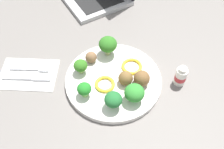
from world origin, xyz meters
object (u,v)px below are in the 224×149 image
at_px(plate, 112,80).
at_px(broccoli_floret_mid_right, 79,66).
at_px(broccoli_floret_front_left, 107,45).
at_px(pepper_ring_far_rim, 131,66).
at_px(broccoli_floret_back_right, 83,89).
at_px(fork, 31,68).
at_px(meatball_near_rim, 140,78).
at_px(meatball_far_rim, 90,57).
at_px(broccoli_floret_far_rim, 133,93).
at_px(meatball_back_right, 124,78).
at_px(broccoli_floret_center, 112,100).
at_px(yogurt_bottle, 179,76).
at_px(knife, 28,78).
at_px(pepper_ring_back_left, 103,84).
at_px(napkin, 27,74).

distance_m(plate, broccoli_floret_mid_right, 0.10).
distance_m(broccoli_floret_front_left, pepper_ring_far_rim, 0.10).
bearing_deg(broccoli_floret_back_right, fork, 149.21).
height_order(meatball_near_rim, meatball_far_rim, meatball_near_rim).
distance_m(plate, meatball_far_rim, 0.10).
bearing_deg(broccoli_floret_far_rim, broccoli_floret_mid_right, 147.78).
xyz_separation_m(meatball_near_rim, meatball_back_right, (-0.04, 0.00, -0.00)).
xyz_separation_m(broccoli_floret_mid_right, broccoli_floret_center, (0.10, -0.12, 0.00)).
bearing_deg(broccoli_floret_center, broccoli_floret_mid_right, 129.19).
bearing_deg(meatball_back_right, yogurt_bottle, 5.35).
bearing_deg(broccoli_floret_center, yogurt_bottle, 26.09).
xyz_separation_m(pepper_ring_far_rim, knife, (-0.30, -0.04, -0.01)).
xyz_separation_m(plate, knife, (-0.25, 0.01, -0.00)).
bearing_deg(broccoli_floret_center, fork, 151.16).
bearing_deg(broccoli_floret_back_right, pepper_ring_back_left, 32.21).
bearing_deg(knife, pepper_ring_far_rim, 6.69).
distance_m(broccoli_floret_front_left, broccoli_floret_mid_right, 0.11).
bearing_deg(meatball_near_rim, broccoli_floret_far_rim, -113.03).
height_order(plate, meatball_back_right, meatball_back_right).
xyz_separation_m(broccoli_floret_mid_right, yogurt_bottle, (0.29, -0.02, -0.01)).
relative_size(pepper_ring_back_left, pepper_ring_far_rim, 0.93).
height_order(broccoli_floret_back_right, meatball_far_rim, broccoli_floret_back_right).
relative_size(broccoli_floret_front_left, napkin, 0.37).
bearing_deg(broccoli_floret_front_left, broccoli_floret_far_rim, -66.71).
height_order(pepper_ring_far_rim, fork, pepper_ring_far_rim).
bearing_deg(meatball_back_right, broccoli_floret_front_left, 114.52).
height_order(broccoli_floret_center, yogurt_bottle, broccoli_floret_center).
distance_m(broccoli_floret_center, knife, 0.27).
bearing_deg(knife, broccoli_floret_center, -21.91).
relative_size(broccoli_floret_back_right, meatball_near_rim, 0.98).
bearing_deg(broccoli_floret_front_left, pepper_ring_back_left, -93.26).
bearing_deg(meatball_far_rim, pepper_ring_back_left, -64.23).
height_order(broccoli_floret_far_rim, meatball_back_right, broccoli_floret_far_rim).
distance_m(broccoli_floret_far_rim, yogurt_bottle, 0.16).
relative_size(broccoli_floret_center, meatball_near_rim, 1.14).
bearing_deg(knife, broccoli_floret_front_left, 21.49).
relative_size(pepper_ring_far_rim, napkin, 0.36).
height_order(broccoli_floret_mid_right, broccoli_floret_center, broccoli_floret_center).
distance_m(broccoli_floret_center, fork, 0.29).
distance_m(pepper_ring_back_left, yogurt_bottle, 0.22).
bearing_deg(meatball_back_right, pepper_ring_back_left, -171.23).
distance_m(meatball_near_rim, knife, 0.33).
height_order(meatball_back_right, pepper_ring_back_left, meatball_back_right).
relative_size(plate, broccoli_floret_center, 5.33).
distance_m(napkin, knife, 0.02).
bearing_deg(meatball_near_rim, pepper_ring_far_rim, 112.27).
relative_size(broccoli_floret_far_rim, pepper_ring_back_left, 0.95).
relative_size(meatball_back_right, pepper_ring_far_rim, 0.67).
bearing_deg(broccoli_floret_mid_right, knife, -173.86).
bearing_deg(yogurt_bottle, broccoli_floret_front_left, 154.91).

